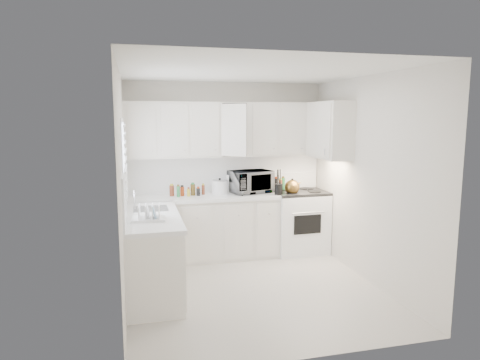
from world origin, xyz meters
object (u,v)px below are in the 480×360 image
object	(u,v)px
stove	(299,213)
microwave	(250,179)
tea_kettle	(292,186)
dish_rack	(148,211)
utensil_crock	(279,182)
rice_cooker	(220,186)

from	to	relation	value
stove	microwave	bearing A→B (deg)	172.02
tea_kettle	stove	bearing A→B (deg)	32.63
stove	microwave	xyz separation A→B (m)	(-0.76, 0.09, 0.54)
stove	dish_rack	size ratio (longest dim) A/B	3.38
tea_kettle	dish_rack	size ratio (longest dim) A/B	0.76
tea_kettle	utensil_crock	world-z (taller)	utensil_crock
microwave	utensil_crock	world-z (taller)	microwave
microwave	rice_cooker	world-z (taller)	microwave
stove	microwave	size ratio (longest dim) A/B	2.02
rice_cooker	dish_rack	size ratio (longest dim) A/B	0.65
stove	microwave	world-z (taller)	microwave
stove	tea_kettle	distance (m)	0.51
stove	rice_cooker	bearing A→B (deg)	174.22
dish_rack	utensil_crock	bearing A→B (deg)	35.07
utensil_crock	tea_kettle	bearing A→B (deg)	7.97
tea_kettle	microwave	distance (m)	0.63
stove	tea_kettle	bearing A→B (deg)	-139.66
rice_cooker	utensil_crock	xyz separation A→B (m)	(0.82, -0.29, 0.08)
microwave	tea_kettle	bearing A→B (deg)	-39.67
stove	dish_rack	distance (m)	2.71
utensil_crock	dish_rack	bearing A→B (deg)	-149.33
microwave	utensil_crock	bearing A→B (deg)	-54.72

